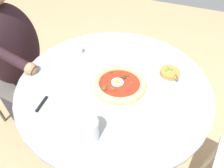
{
  "coord_description": "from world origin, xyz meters",
  "views": [
    {
      "loc": [
        -0.66,
        -0.28,
        1.44
      ],
      "look_at": [
        -0.02,
        -0.0,
        0.75
      ],
      "focal_mm": 31.36,
      "sensor_mm": 36.0,
      "label": 1
    }
  ],
  "objects_px": {
    "cafe_chair_diner": "(9,67)",
    "water_glass": "(89,130)",
    "fork_utensil": "(124,46)",
    "diner_person": "(22,70)",
    "pizza_on_plate": "(120,84)",
    "ramekin_capers": "(78,50)",
    "olive_pan": "(170,72)",
    "dining_table": "(113,102)",
    "steak_knife": "(45,100)"
  },
  "relations": [
    {
      "from": "diner_person",
      "to": "dining_table",
      "type": "bearing_deg",
      "value": -93.81
    },
    {
      "from": "pizza_on_plate",
      "to": "fork_utensil",
      "type": "height_order",
      "value": "pizza_on_plate"
    },
    {
      "from": "diner_person",
      "to": "cafe_chair_diner",
      "type": "xyz_separation_m",
      "value": [
        0.01,
        0.14,
        -0.03
      ]
    },
    {
      "from": "dining_table",
      "to": "water_glass",
      "type": "bearing_deg",
      "value": -173.3
    },
    {
      "from": "pizza_on_plate",
      "to": "dining_table",
      "type": "bearing_deg",
      "value": 57.44
    },
    {
      "from": "steak_knife",
      "to": "diner_person",
      "type": "height_order",
      "value": "diner_person"
    },
    {
      "from": "dining_table",
      "to": "steak_knife",
      "type": "distance_m",
      "value": 0.39
    },
    {
      "from": "steak_knife",
      "to": "dining_table",
      "type": "bearing_deg",
      "value": -44.32
    },
    {
      "from": "fork_utensil",
      "to": "diner_person",
      "type": "xyz_separation_m",
      "value": [
        -0.27,
        0.66,
        -0.21
      ]
    },
    {
      "from": "steak_knife",
      "to": "olive_pan",
      "type": "bearing_deg",
      "value": -50.2
    },
    {
      "from": "dining_table",
      "to": "steak_knife",
      "type": "bearing_deg",
      "value": 135.68
    },
    {
      "from": "pizza_on_plate",
      "to": "ramekin_capers",
      "type": "bearing_deg",
      "value": 63.42
    },
    {
      "from": "dining_table",
      "to": "ramekin_capers",
      "type": "distance_m",
      "value": 0.38
    },
    {
      "from": "dining_table",
      "to": "fork_utensil",
      "type": "distance_m",
      "value": 0.37
    },
    {
      "from": "dining_table",
      "to": "olive_pan",
      "type": "distance_m",
      "value": 0.35
    },
    {
      "from": "water_glass",
      "to": "dining_table",
      "type": "bearing_deg",
      "value": 6.7
    },
    {
      "from": "dining_table",
      "to": "diner_person",
      "type": "bearing_deg",
      "value": 86.19
    },
    {
      "from": "pizza_on_plate",
      "to": "cafe_chair_diner",
      "type": "xyz_separation_m",
      "value": [
        0.09,
        0.91,
        -0.26
      ]
    },
    {
      "from": "olive_pan",
      "to": "dining_table",
      "type": "bearing_deg",
      "value": 123.01
    },
    {
      "from": "water_glass",
      "to": "ramekin_capers",
      "type": "relative_size",
      "value": 1.59
    },
    {
      "from": "diner_person",
      "to": "water_glass",
      "type": "bearing_deg",
      "value": -116.28
    },
    {
      "from": "ramekin_capers",
      "to": "fork_utensil",
      "type": "height_order",
      "value": "ramekin_capers"
    },
    {
      "from": "steak_knife",
      "to": "cafe_chair_diner",
      "type": "bearing_deg",
      "value": 63.99
    },
    {
      "from": "pizza_on_plate",
      "to": "fork_utensil",
      "type": "relative_size",
      "value": 2.18
    },
    {
      "from": "ramekin_capers",
      "to": "fork_utensil",
      "type": "distance_m",
      "value": 0.29
    },
    {
      "from": "water_glass",
      "to": "diner_person",
      "type": "relative_size",
      "value": 0.08
    },
    {
      "from": "olive_pan",
      "to": "cafe_chair_diner",
      "type": "height_order",
      "value": "cafe_chair_diner"
    },
    {
      "from": "diner_person",
      "to": "cafe_chair_diner",
      "type": "distance_m",
      "value": 0.15
    },
    {
      "from": "steak_knife",
      "to": "ramekin_capers",
      "type": "bearing_deg",
      "value": 7.86
    },
    {
      "from": "cafe_chair_diner",
      "to": "water_glass",
      "type": "bearing_deg",
      "value": -113.23
    },
    {
      "from": "dining_table",
      "to": "pizza_on_plate",
      "type": "distance_m",
      "value": 0.2
    },
    {
      "from": "pizza_on_plate",
      "to": "steak_knife",
      "type": "relative_size",
      "value": 1.57
    },
    {
      "from": "ramekin_capers",
      "to": "olive_pan",
      "type": "xyz_separation_m",
      "value": [
        0.02,
        -0.54,
        -0.0
      ]
    },
    {
      "from": "steak_knife",
      "to": "ramekin_capers",
      "type": "height_order",
      "value": "ramekin_capers"
    },
    {
      "from": "pizza_on_plate",
      "to": "ramekin_capers",
      "type": "distance_m",
      "value": 0.38
    },
    {
      "from": "water_glass",
      "to": "fork_utensil",
      "type": "distance_m",
      "value": 0.65
    },
    {
      "from": "water_glass",
      "to": "cafe_chair_diner",
      "type": "relative_size",
      "value": 0.12
    },
    {
      "from": "dining_table",
      "to": "ramekin_capers",
      "type": "height_order",
      "value": "ramekin_capers"
    },
    {
      "from": "water_glass",
      "to": "diner_person",
      "type": "bearing_deg",
      "value": 63.72
    },
    {
      "from": "ramekin_capers",
      "to": "cafe_chair_diner",
      "type": "bearing_deg",
      "value": 98.06
    },
    {
      "from": "dining_table",
      "to": "water_glass",
      "type": "xyz_separation_m",
      "value": [
        -0.33,
        -0.04,
        0.21
      ]
    },
    {
      "from": "pizza_on_plate",
      "to": "fork_utensil",
      "type": "distance_m",
      "value": 0.36
    },
    {
      "from": "ramekin_capers",
      "to": "steak_knife",
      "type": "bearing_deg",
      "value": -172.14
    },
    {
      "from": "pizza_on_plate",
      "to": "diner_person",
      "type": "relative_size",
      "value": 0.27
    },
    {
      "from": "ramekin_capers",
      "to": "cafe_chair_diner",
      "type": "relative_size",
      "value": 0.08
    },
    {
      "from": "cafe_chair_diner",
      "to": "steak_knife",
      "type": "bearing_deg",
      "value": -116.01
    },
    {
      "from": "ramekin_capers",
      "to": "dining_table",
      "type": "bearing_deg",
      "value": -115.65
    },
    {
      "from": "steak_knife",
      "to": "cafe_chair_diner",
      "type": "height_order",
      "value": "cafe_chair_diner"
    },
    {
      "from": "dining_table",
      "to": "fork_utensil",
      "type": "bearing_deg",
      "value": 11.63
    },
    {
      "from": "pizza_on_plate",
      "to": "diner_person",
      "type": "distance_m",
      "value": 0.81
    }
  ]
}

